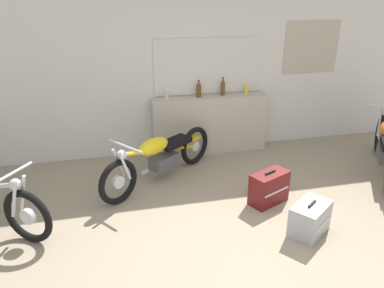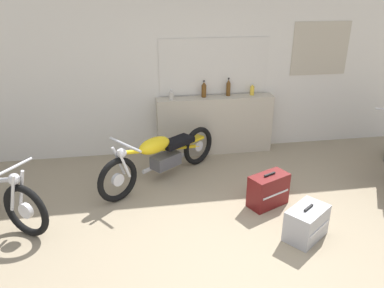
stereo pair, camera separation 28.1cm
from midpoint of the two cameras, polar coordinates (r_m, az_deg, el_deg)
name	(u,v)px [view 1 (the left image)]	position (r m, az deg, el deg)	size (l,w,h in m)	color
ground_plane	(249,265)	(4.04, 6.66, -17.86)	(24.00, 24.00, 0.00)	gray
wall_back	(187,68)	(6.11, -2.04, 11.44)	(10.00, 0.07, 2.80)	silver
sill_counter	(210,125)	(6.26, 1.45, 2.97)	(1.91, 0.28, 0.96)	#B7AD99
bottle_leftmost	(167,96)	(5.93, -5.27, 7.35)	(0.07, 0.07, 0.17)	#B7B2A8
bottle_left_center	(199,90)	(6.07, -0.31, 8.29)	(0.08, 0.08, 0.27)	#5B3814
bottle_center	(223,87)	(6.18, 3.40, 8.61)	(0.07, 0.07, 0.29)	#5B3814
bottle_right_center	(246,89)	(6.29, 6.97, 8.32)	(0.07, 0.07, 0.19)	gold
motorcycle_yellow	(160,156)	(5.34, -6.38, -1.89)	(1.76, 1.35, 0.77)	black
hard_case_silver	(310,219)	(4.49, 15.80, -10.94)	(0.58, 0.55, 0.40)	#9E9EA3
hard_case_darkred	(269,188)	(4.95, 10.05, -6.60)	(0.57, 0.45, 0.45)	maroon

